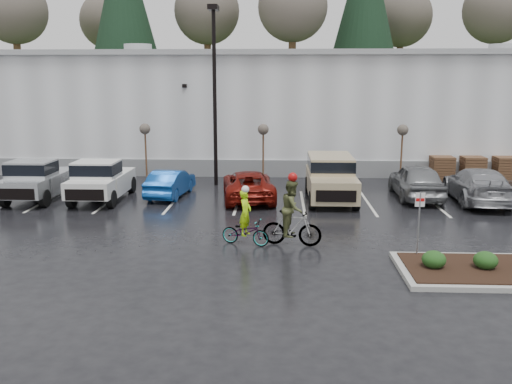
{
  "coord_description": "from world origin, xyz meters",
  "views": [
    {
      "loc": [
        -0.57,
        -16.42,
        5.69
      ],
      "look_at": [
        -1.5,
        4.17,
        1.3
      ],
      "focal_mm": 38.0,
      "sensor_mm": 36.0,
      "label": 1
    }
  ],
  "objects_px": {
    "sapling_west": "(145,132)",
    "lamppost": "(214,77)",
    "car_grey": "(416,181)",
    "car_red": "(248,185)",
    "pickup_silver": "(41,178)",
    "suv_tan": "(331,179)",
    "cyclist_hivis": "(245,226)",
    "pallet_stack_b": "(472,168)",
    "fire_lane_sign": "(419,217)",
    "sapling_east": "(403,133)",
    "pallet_stack_a": "(442,168)",
    "sapling_mid": "(263,133)",
    "pickup_white": "(104,179)",
    "pallet_stack_c": "(505,169)",
    "car_far_silver": "(478,185)",
    "car_blue": "(171,183)",
    "cyclist_olive": "(292,220)"
  },
  "relations": [
    {
      "from": "car_red",
      "to": "car_grey",
      "type": "xyz_separation_m",
      "value": [
        8.01,
        0.72,
        0.15
      ]
    },
    {
      "from": "sapling_west",
      "to": "pallet_stack_a",
      "type": "relative_size",
      "value": 2.37
    },
    {
      "from": "pallet_stack_a",
      "to": "car_blue",
      "type": "distance_m",
      "value": 15.18
    },
    {
      "from": "fire_lane_sign",
      "to": "pallet_stack_a",
      "type": "bearing_deg",
      "value": 71.19
    },
    {
      "from": "sapling_east",
      "to": "pickup_silver",
      "type": "bearing_deg",
      "value": -165.62
    },
    {
      "from": "sapling_west",
      "to": "car_grey",
      "type": "relative_size",
      "value": 0.66
    },
    {
      "from": "pickup_silver",
      "to": "car_far_silver",
      "type": "xyz_separation_m",
      "value": [
        20.52,
        0.15,
        -0.19
      ]
    },
    {
      "from": "fire_lane_sign",
      "to": "car_far_silver",
      "type": "distance_m",
      "value": 9.65
    },
    {
      "from": "fire_lane_sign",
      "to": "car_red",
      "type": "distance_m",
      "value": 10.25
    },
    {
      "from": "car_red",
      "to": "car_grey",
      "type": "distance_m",
      "value": 8.04
    },
    {
      "from": "pallet_stack_c",
      "to": "pickup_silver",
      "type": "height_order",
      "value": "pickup_silver"
    },
    {
      "from": "lamppost",
      "to": "pickup_silver",
      "type": "relative_size",
      "value": 1.77
    },
    {
      "from": "lamppost",
      "to": "sapling_east",
      "type": "xyz_separation_m",
      "value": [
        10.0,
        1.0,
        -2.96
      ]
    },
    {
      "from": "cyclist_hivis",
      "to": "pallet_stack_b",
      "type": "bearing_deg",
      "value": -25.93
    },
    {
      "from": "lamppost",
      "to": "car_red",
      "type": "distance_m",
      "value": 6.36
    },
    {
      "from": "pallet_stack_a",
      "to": "fire_lane_sign",
      "type": "height_order",
      "value": "fire_lane_sign"
    },
    {
      "from": "sapling_east",
      "to": "cyclist_olive",
      "type": "xyz_separation_m",
      "value": [
        -6.14,
        -11.5,
        -1.81
      ]
    },
    {
      "from": "car_grey",
      "to": "car_red",
      "type": "bearing_deg",
      "value": 5.73
    },
    {
      "from": "suv_tan",
      "to": "car_far_silver",
      "type": "height_order",
      "value": "suv_tan"
    },
    {
      "from": "pallet_stack_b",
      "to": "car_red",
      "type": "relative_size",
      "value": 0.27
    },
    {
      "from": "pickup_silver",
      "to": "suv_tan",
      "type": "height_order",
      "value": "suv_tan"
    },
    {
      "from": "pickup_white",
      "to": "pallet_stack_b",
      "type": "bearing_deg",
      "value": 16.36
    },
    {
      "from": "pallet_stack_b",
      "to": "pickup_silver",
      "type": "bearing_deg",
      "value": -165.8
    },
    {
      "from": "pickup_silver",
      "to": "cyclist_olive",
      "type": "height_order",
      "value": "cyclist_olive"
    },
    {
      "from": "fire_lane_sign",
      "to": "cyclist_hivis",
      "type": "xyz_separation_m",
      "value": [
        -5.54,
        1.3,
        -0.75
      ]
    },
    {
      "from": "sapling_west",
      "to": "cyclist_hivis",
      "type": "height_order",
      "value": "sapling_west"
    },
    {
      "from": "pallet_stack_c",
      "to": "fire_lane_sign",
      "type": "distance_m",
      "value": 16.07
    },
    {
      "from": "sapling_mid",
      "to": "sapling_west",
      "type": "bearing_deg",
      "value": 180.0
    },
    {
      "from": "pallet_stack_c",
      "to": "sapling_mid",
      "type": "bearing_deg",
      "value": -175.76
    },
    {
      "from": "fire_lane_sign",
      "to": "cyclist_hivis",
      "type": "relative_size",
      "value": 1.05
    },
    {
      "from": "car_grey",
      "to": "cyclist_olive",
      "type": "height_order",
      "value": "cyclist_olive"
    },
    {
      "from": "pallet_stack_b",
      "to": "pallet_stack_c",
      "type": "distance_m",
      "value": 1.8
    },
    {
      "from": "pallet_stack_b",
      "to": "cyclist_olive",
      "type": "distance_m",
      "value": 16.22
    },
    {
      "from": "pickup_white",
      "to": "sapling_east",
      "type": "bearing_deg",
      "value": 17.18
    },
    {
      "from": "pallet_stack_a",
      "to": "car_grey",
      "type": "distance_m",
      "value": 5.35
    },
    {
      "from": "car_blue",
      "to": "cyclist_hivis",
      "type": "xyz_separation_m",
      "value": [
        4.13,
        -7.61,
        -0.01
      ]
    },
    {
      "from": "suv_tan",
      "to": "pickup_silver",
      "type": "bearing_deg",
      "value": -179.29
    },
    {
      "from": "sapling_east",
      "to": "sapling_west",
      "type": "bearing_deg",
      "value": 180.0
    },
    {
      "from": "pallet_stack_c",
      "to": "car_red",
      "type": "distance_m",
      "value": 15.07
    },
    {
      "from": "sapling_west",
      "to": "car_far_silver",
      "type": "height_order",
      "value": "sapling_west"
    },
    {
      "from": "pallet_stack_c",
      "to": "suv_tan",
      "type": "distance_m",
      "value": 11.55
    },
    {
      "from": "sapling_west",
      "to": "lamppost",
      "type": "bearing_deg",
      "value": -14.04
    },
    {
      "from": "sapling_east",
      "to": "car_grey",
      "type": "bearing_deg",
      "value": -90.76
    },
    {
      "from": "fire_lane_sign",
      "to": "suv_tan",
      "type": "bearing_deg",
      "value": 103.34
    },
    {
      "from": "lamppost",
      "to": "car_far_silver",
      "type": "height_order",
      "value": "lamppost"
    },
    {
      "from": "pallet_stack_c",
      "to": "cyclist_olive",
      "type": "height_order",
      "value": "cyclist_olive"
    },
    {
      "from": "sapling_east",
      "to": "car_grey",
      "type": "distance_m",
      "value": 4.16
    },
    {
      "from": "sapling_mid",
      "to": "pallet_stack_b",
      "type": "xyz_separation_m",
      "value": [
        11.7,
        1.0,
        -2.05
      ]
    },
    {
      "from": "sapling_west",
      "to": "fire_lane_sign",
      "type": "height_order",
      "value": "sapling_west"
    },
    {
      "from": "car_grey",
      "to": "sapling_west",
      "type": "bearing_deg",
      "value": -14.28
    }
  ]
}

